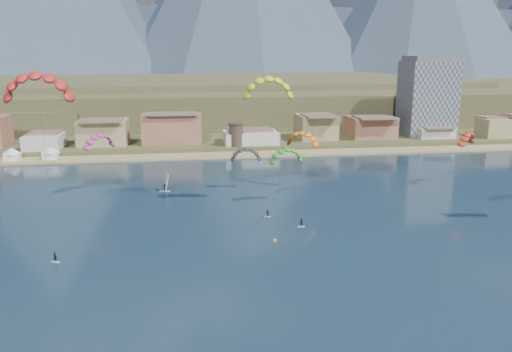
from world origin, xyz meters
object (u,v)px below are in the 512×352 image
Objects in this scene: kitesurfer_red at (37,82)px; windsurfer at (165,186)px; kitesurfer_yellow at (269,84)px; kitesurfer_green at (286,153)px; apartment_tower at (428,97)px; watchtower at (236,134)px; buoy at (275,240)px.

kitesurfer_red is 47.29m from windsurfer.
kitesurfer_yellow reaches higher than kitesurfer_green.
kitesurfer_yellow is 16.76m from kitesurfer_green.
apartment_tower reaches higher than kitesurfer_green.
windsurfer is (-28.29, 16.13, -10.65)m from kitesurfer_green.
apartment_tower reaches higher than watchtower.
windsurfer is 6.71× the size of buoy.
kitesurfer_yellow reaches higher than windsurfer.
apartment_tower is 113.26m from kitesurfer_green.
kitesurfer_green is at bearing 28.36° from kitesurfer_yellow.
buoy is at bearing -91.96° from watchtower.
kitesurfer_red is 47.18× the size of buoy.
kitesurfer_yellow reaches higher than buoy.
kitesurfer_green is 34.26m from windsurfer.
kitesurfer_red is at bearing -163.55° from kitesurfer_yellow.
apartment_tower reaches higher than kitesurfer_red.
apartment_tower is 125.41m from windsurfer.
watchtower is 93.90m from buoy.
kitesurfer_yellow is at bearing 83.50° from buoy.
kitesurfer_red is (-125.30, -99.34, 11.78)m from apartment_tower.
kitesurfer_yellow is 2.01× the size of kitesurfer_green.
windsurfer is (-104.40, -67.54, -16.31)m from apartment_tower.
kitesurfer_red is at bearing -123.32° from windsurfer.
watchtower is at bearing 93.20° from kitesurfer_green.
buoy is (21.19, -40.09, -1.39)m from windsurfer.
windsurfer is (-24.40, -53.54, -4.86)m from watchtower.
kitesurfer_red is 54.48m from kitesurfer_green.
apartment_tower is at bearing 46.86° from kitesurfer_yellow.
watchtower is 0.54× the size of kitesurfer_green.
windsurfer is (-23.64, 18.64, -26.57)m from kitesurfer_yellow.
kitesurfer_yellow is at bearing -133.14° from apartment_tower.
kitesurfer_green is 22.59× the size of buoy.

